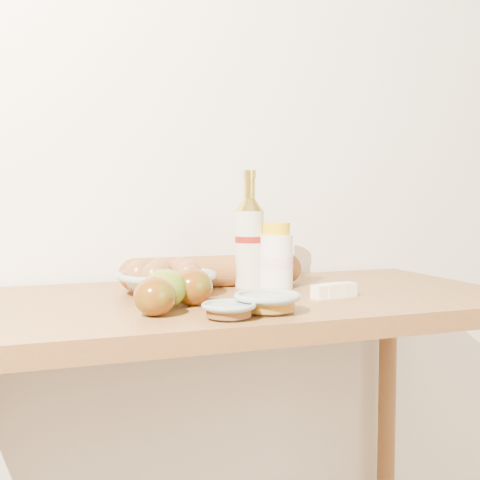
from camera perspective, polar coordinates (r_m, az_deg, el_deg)
name	(u,v)px	position (r m, az deg, el deg)	size (l,w,h in m)	color
back_wall	(193,123)	(1.59, -4.50, 10.98)	(3.50, 0.02, 2.60)	white
table	(235,353)	(1.31, -0.46, -10.63)	(1.20, 0.60, 0.90)	#A26A34
bourbon_bottle	(249,240)	(1.38, 0.91, -0.01)	(0.08, 0.08, 0.27)	beige
cream_bottle	(276,258)	(1.37, 3.46, -1.72)	(0.08, 0.08, 0.15)	white
egg_bowl	(166,280)	(1.30, -7.00, -3.78)	(0.26, 0.26, 0.07)	#93A19C
baguette	(214,271)	(1.40, -2.50, -2.98)	(0.44, 0.08, 0.07)	#A86A33
apple_yellowgreen	(165,289)	(1.14, -7.12, -4.59)	(0.10, 0.10, 0.07)	olive
apple_redgreen_front	(155,296)	(1.07, -8.08, -5.32)	(0.08, 0.08, 0.07)	maroon
apple_redgreen_right	(192,287)	(1.16, -4.53, -4.45)	(0.09, 0.09, 0.07)	maroon
sugar_bowl	(229,310)	(1.04, -1.07, -6.67)	(0.10, 0.10, 0.03)	gray
syrup_bowl	(267,302)	(1.09, 2.60, -5.91)	(0.13, 0.13, 0.04)	#929F9B
butter_stick	(334,291)	(1.27, 8.90, -4.78)	(0.11, 0.05, 0.03)	#FFF7C5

